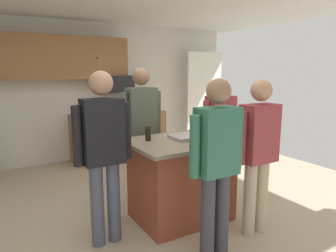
# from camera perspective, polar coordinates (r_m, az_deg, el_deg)

# --- Properties ---
(floor) EXTENTS (7.04, 7.04, 0.00)m
(floor) POSITION_cam_1_polar(r_m,az_deg,el_deg) (3.85, -3.43, -16.09)
(floor) COLOR #B7A88E
(floor) RESTS_ON ground
(back_wall) EXTENTS (6.40, 0.10, 2.60)m
(back_wall) POSITION_cam_1_polar(r_m,az_deg,el_deg) (6.09, -15.73, 6.12)
(back_wall) COLOR silver
(back_wall) RESTS_ON ground
(french_door_window_panel) EXTENTS (0.90, 0.06, 2.00)m
(french_door_window_panel) POSITION_cam_1_polar(r_m,az_deg,el_deg) (6.90, 6.71, 5.23)
(french_door_window_panel) COLOR white
(french_door_window_panel) RESTS_ON ground
(cabinet_run_upper) EXTENTS (2.40, 0.38, 0.75)m
(cabinet_run_upper) POSITION_cam_1_polar(r_m,az_deg,el_deg) (5.79, -19.42, 11.92)
(cabinet_run_upper) COLOR #936038
(cabinet_run_lower) EXTENTS (1.80, 0.63, 0.90)m
(cabinet_run_lower) POSITION_cam_1_polar(r_m,az_deg,el_deg) (6.09, -9.10, -1.71)
(cabinet_run_lower) COLOR #936038
(cabinet_run_lower) RESTS_ON ground
(microwave_over_range) EXTENTS (0.56, 0.40, 0.32)m
(microwave_over_range) POSITION_cam_1_polar(r_m,az_deg,el_deg) (5.98, -9.44, 7.74)
(microwave_over_range) COLOR black
(kitchen_island) EXTENTS (1.17, 0.90, 0.94)m
(kitchen_island) POSITION_cam_1_polar(r_m,az_deg,el_deg) (3.59, 2.47, -9.84)
(kitchen_island) COLOR brown
(kitchen_island) RESTS_ON ground
(person_guest_right) EXTENTS (0.57, 0.22, 1.62)m
(person_guest_right) POSITION_cam_1_polar(r_m,az_deg,el_deg) (3.27, 16.47, -3.92)
(person_guest_right) COLOR tan
(person_guest_right) RESTS_ON ground
(person_host_foreground) EXTENTS (0.57, 0.23, 1.75)m
(person_host_foreground) POSITION_cam_1_polar(r_m,az_deg,el_deg) (4.06, -4.91, 0.47)
(person_host_foreground) COLOR #383842
(person_host_foreground) RESTS_ON ground
(person_elder_center) EXTENTS (0.57, 0.22, 1.61)m
(person_elder_center) POSITION_cam_1_polar(r_m,az_deg,el_deg) (4.22, 9.64, -0.51)
(person_elder_center) COLOR tan
(person_elder_center) RESTS_ON ground
(person_guest_by_door) EXTENTS (0.57, 0.23, 1.71)m
(person_guest_by_door) POSITION_cam_1_polar(r_m,az_deg,el_deg) (2.99, -11.95, -3.86)
(person_guest_by_door) COLOR #4C5166
(person_guest_by_door) RESTS_ON ground
(person_guest_left) EXTENTS (0.57, 0.22, 1.65)m
(person_guest_left) POSITION_cam_1_polar(r_m,az_deg,el_deg) (2.76, 9.04, -5.91)
(person_guest_left) COLOR #383842
(person_guest_left) RESTS_ON ground
(glass_stout_tall) EXTENTS (0.07, 0.07, 0.16)m
(glass_stout_tall) POSITION_cam_1_polar(r_m,az_deg,el_deg) (3.34, 7.05, -1.77)
(glass_stout_tall) COLOR black
(glass_stout_tall) RESTS_ON kitchen_island
(glass_dark_ale) EXTENTS (0.06, 0.06, 0.16)m
(glass_dark_ale) POSITION_cam_1_polar(r_m,az_deg,el_deg) (3.42, -3.74, -1.43)
(glass_dark_ale) COLOR black
(glass_dark_ale) RESTS_ON kitchen_island
(glass_short_whisky) EXTENTS (0.07, 0.07, 0.16)m
(glass_short_whisky) POSITION_cam_1_polar(r_m,az_deg,el_deg) (3.49, 9.02, -1.33)
(glass_short_whisky) COLOR black
(glass_short_whisky) RESTS_ON kitchen_island
(serving_tray) EXTENTS (0.44, 0.30, 0.04)m
(serving_tray) POSITION_cam_1_polar(r_m,az_deg,el_deg) (3.55, 4.12, -1.97)
(serving_tray) COLOR #B7B7BC
(serving_tray) RESTS_ON kitchen_island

